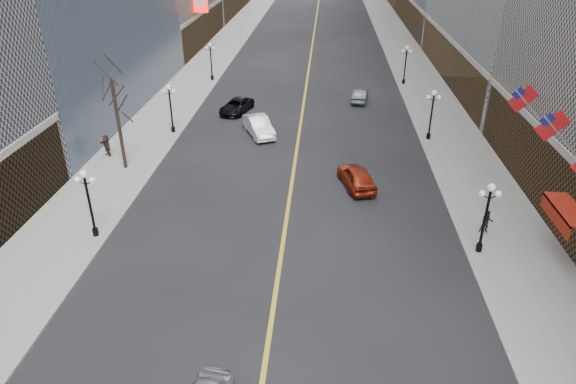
% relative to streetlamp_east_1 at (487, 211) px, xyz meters
% --- Properties ---
extents(sidewalk_east, '(6.00, 230.00, 0.15)m').
position_rel_streetlamp_east_1_xyz_m(sidewalk_east, '(2.20, 40.00, -2.83)').
color(sidewalk_east, gray).
rests_on(sidewalk_east, ground).
extents(sidewalk_west, '(6.00, 230.00, 0.15)m').
position_rel_streetlamp_east_1_xyz_m(sidewalk_west, '(-25.80, 40.00, -2.83)').
color(sidewalk_west, gray).
rests_on(sidewalk_west, ground).
extents(lane_line, '(0.25, 200.00, 0.02)m').
position_rel_streetlamp_east_1_xyz_m(lane_line, '(-11.80, 50.00, -2.89)').
color(lane_line, gold).
rests_on(lane_line, ground).
extents(streetlamp_east_1, '(1.26, 0.44, 4.52)m').
position_rel_streetlamp_east_1_xyz_m(streetlamp_east_1, '(0.00, 0.00, 0.00)').
color(streetlamp_east_1, black).
rests_on(streetlamp_east_1, sidewalk_east).
extents(streetlamp_east_2, '(1.26, 0.44, 4.52)m').
position_rel_streetlamp_east_1_xyz_m(streetlamp_east_2, '(0.00, 18.00, 0.00)').
color(streetlamp_east_2, black).
rests_on(streetlamp_east_2, sidewalk_east).
extents(streetlamp_east_3, '(1.26, 0.44, 4.52)m').
position_rel_streetlamp_east_1_xyz_m(streetlamp_east_3, '(0.00, 36.00, 0.00)').
color(streetlamp_east_3, black).
rests_on(streetlamp_east_3, sidewalk_east).
extents(streetlamp_west_1, '(1.26, 0.44, 4.52)m').
position_rel_streetlamp_east_1_xyz_m(streetlamp_west_1, '(-23.60, 0.00, 0.00)').
color(streetlamp_west_1, black).
rests_on(streetlamp_west_1, sidewalk_west).
extents(streetlamp_west_2, '(1.26, 0.44, 4.52)m').
position_rel_streetlamp_east_1_xyz_m(streetlamp_west_2, '(-23.60, 18.00, 0.00)').
color(streetlamp_west_2, black).
rests_on(streetlamp_west_2, sidewalk_west).
extents(streetlamp_west_3, '(1.26, 0.44, 4.52)m').
position_rel_streetlamp_east_1_xyz_m(streetlamp_west_3, '(-23.60, 36.00, 0.00)').
color(streetlamp_west_3, black).
rests_on(streetlamp_west_3, sidewalk_west).
extents(flag_4, '(2.87, 0.12, 2.87)m').
position_rel_streetlamp_east_1_xyz_m(flag_4, '(3.51, 2.00, 4.39)').
color(flag_4, '#B2B2B7').
rests_on(flag_4, ground).
extents(flag_5, '(2.87, 0.12, 2.87)m').
position_rel_streetlamp_east_1_xyz_m(flag_5, '(3.51, 7.00, 4.39)').
color(flag_5, '#B2B2B7').
rests_on(flag_5, ground).
extents(awning_c, '(1.40, 4.00, 0.93)m').
position_rel_streetlamp_east_1_xyz_m(awning_c, '(4.30, -0.00, 0.18)').
color(awning_c, maroon).
rests_on(awning_c, ground).
extents(tree_west_far, '(3.60, 3.60, 7.92)m').
position_rel_streetlamp_east_1_xyz_m(tree_west_far, '(-25.30, 10.00, 3.34)').
color(tree_west_far, '#2D231C').
rests_on(tree_west_far, sidewalk_west).
extents(car_nb_mid, '(3.72, 5.47, 1.71)m').
position_rel_streetlamp_east_1_xyz_m(car_nb_mid, '(-15.53, 18.22, -2.05)').
color(car_nb_mid, silver).
rests_on(car_nb_mid, ground).
extents(car_nb_far, '(3.46, 5.39, 1.38)m').
position_rel_streetlamp_east_1_xyz_m(car_nb_far, '(-18.64, 24.37, -2.21)').
color(car_nb_far, black).
rests_on(car_nb_far, ground).
extents(car_sb_mid, '(3.16, 5.17, 1.65)m').
position_rel_streetlamp_east_1_xyz_m(car_sb_mid, '(-6.95, 8.26, -2.08)').
color(car_sb_mid, maroon).
rests_on(car_sb_mid, ground).
extents(car_sb_far, '(2.10, 4.45, 1.41)m').
position_rel_streetlamp_east_1_xyz_m(car_sb_far, '(-5.64, 29.00, -2.20)').
color(car_sb_far, '#464C4D').
rests_on(car_sb_far, ground).
extents(ped_east_walk, '(0.80, 0.50, 1.56)m').
position_rel_streetlamp_east_1_xyz_m(ped_east_walk, '(0.94, 2.17, -1.97)').
color(ped_east_walk, black).
rests_on(ped_east_walk, sidewalk_east).
extents(ped_west_far, '(1.54, 1.53, 1.82)m').
position_rel_streetlamp_east_1_xyz_m(ped_west_far, '(-27.59, 12.19, -1.84)').
color(ped_west_far, '#34251D').
rests_on(ped_west_far, sidewalk_west).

